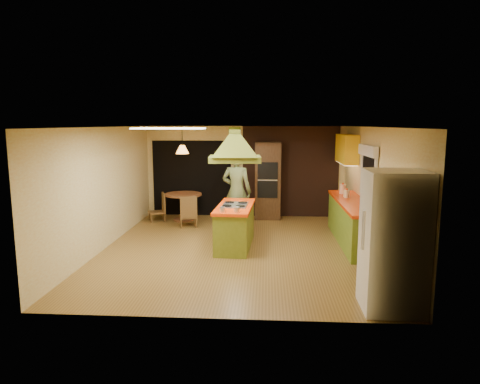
# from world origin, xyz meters

# --- Properties ---
(ground) EXTENTS (6.50, 6.50, 0.00)m
(ground) POSITION_xyz_m (0.00, 0.00, 0.00)
(ground) COLOR brown
(ground) RESTS_ON ground
(room_walls) EXTENTS (5.50, 6.50, 6.50)m
(room_walls) POSITION_xyz_m (0.00, 0.00, 1.25)
(room_walls) COLOR beige
(room_walls) RESTS_ON ground
(ceiling_plane) EXTENTS (6.50, 6.50, 0.00)m
(ceiling_plane) POSITION_xyz_m (0.00, 0.00, 2.50)
(ceiling_plane) COLOR silver
(ceiling_plane) RESTS_ON room_walls
(brick_panel) EXTENTS (2.64, 0.03, 2.50)m
(brick_panel) POSITION_xyz_m (1.25, 3.23, 1.25)
(brick_panel) COLOR #381E14
(brick_panel) RESTS_ON ground
(nook_opening) EXTENTS (2.20, 0.03, 2.10)m
(nook_opening) POSITION_xyz_m (-1.50, 3.23, 1.05)
(nook_opening) COLOR black
(nook_opening) RESTS_ON ground
(right_counter) EXTENTS (0.62, 3.05, 0.92)m
(right_counter) POSITION_xyz_m (2.45, 0.60, 0.46)
(right_counter) COLOR olive
(right_counter) RESTS_ON ground
(upper_cabinets) EXTENTS (0.34, 1.40, 0.70)m
(upper_cabinets) POSITION_xyz_m (2.57, 2.20, 1.95)
(upper_cabinets) COLOR yellow
(upper_cabinets) RESTS_ON room_walls
(window_right) EXTENTS (0.12, 1.35, 1.06)m
(window_right) POSITION_xyz_m (2.70, 0.40, 1.77)
(window_right) COLOR black
(window_right) RESTS_ON room_walls
(fluor_panel) EXTENTS (1.20, 0.60, 0.03)m
(fluor_panel) POSITION_xyz_m (-1.10, -1.20, 2.48)
(fluor_panel) COLOR white
(fluor_panel) RESTS_ON ceiling_plane
(kitchen_island) EXTENTS (0.80, 1.80, 0.90)m
(kitchen_island) POSITION_xyz_m (-0.06, 0.15, 0.45)
(kitchen_island) COLOR olive
(kitchen_island) RESTS_ON ground
(range_hood) EXTENTS (1.09, 0.82, 0.80)m
(range_hood) POSITION_xyz_m (-0.06, 0.15, 2.25)
(range_hood) COLOR #586318
(range_hood) RESTS_ON ceiling_plane
(man) EXTENTS (0.80, 0.62, 1.95)m
(man) POSITION_xyz_m (-0.11, 1.39, 0.98)
(man) COLOR #49542C
(man) RESTS_ON ground
(refrigerator) EXTENTS (0.81, 0.77, 1.95)m
(refrigerator) POSITION_xyz_m (2.34, -2.79, 0.98)
(refrigerator) COLOR white
(refrigerator) RESTS_ON ground
(wall_oven) EXTENTS (0.70, 0.62, 2.08)m
(wall_oven) POSITION_xyz_m (0.62, 2.95, 1.04)
(wall_oven) COLOR #4E3119
(wall_oven) RESTS_ON ground
(dining_table) EXTENTS (0.97, 0.97, 0.73)m
(dining_table) POSITION_xyz_m (-1.61, 2.51, 0.51)
(dining_table) COLOR brown
(dining_table) RESTS_ON ground
(chair_left) EXTENTS (0.54, 0.54, 0.75)m
(chair_left) POSITION_xyz_m (-2.31, 2.41, 0.37)
(chair_left) COLOR brown
(chair_left) RESTS_ON ground
(chair_near) EXTENTS (0.52, 0.52, 0.80)m
(chair_near) POSITION_xyz_m (-1.36, 1.86, 0.40)
(chair_near) COLOR brown
(chair_near) RESTS_ON ground
(pendant_lamp) EXTENTS (0.42, 0.42, 0.22)m
(pendant_lamp) POSITION_xyz_m (-1.61, 2.51, 1.90)
(pendant_lamp) COLOR #FF9E3F
(pendant_lamp) RESTS_ON ceiling_plane
(canister_large) EXTENTS (0.17, 0.17, 0.22)m
(canister_large) POSITION_xyz_m (2.40, 1.59, 1.03)
(canister_large) COLOR #FCE9CB
(canister_large) RESTS_ON right_counter
(canister_medium) EXTENTS (0.14, 0.14, 0.17)m
(canister_medium) POSITION_xyz_m (2.40, 1.05, 1.00)
(canister_medium) COLOR beige
(canister_medium) RESTS_ON right_counter
(canister_small) EXTENTS (0.12, 0.12, 0.15)m
(canister_small) POSITION_xyz_m (2.40, 1.14, 1.00)
(canister_small) COLOR #F1E7C2
(canister_small) RESTS_ON right_counter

